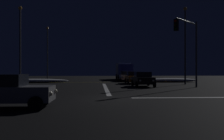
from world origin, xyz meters
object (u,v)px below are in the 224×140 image
(sedan_orange, at_px, (134,77))
(sedan_white, at_px, (126,76))
(box_truck, at_px, (124,70))
(sedan_gray_crossing, at_px, (6,91))
(streetlamp_left_near, at_px, (20,40))
(traffic_signal_ne, at_px, (189,40))
(streetlamp_left_far, at_px, (47,49))
(streetlamp_right_near, at_px, (185,40))
(sedan_black, at_px, (143,79))

(sedan_orange, height_order, sedan_white, same)
(box_truck, xyz_separation_m, sedan_gray_crossing, (-9.13, -34.72, -0.91))
(sedan_gray_crossing, height_order, streetlamp_left_near, streetlamp_left_near)
(box_truck, bearing_deg, sedan_white, -93.55)
(box_truck, height_order, traffic_signal_ne, traffic_signal_ne)
(traffic_signal_ne, distance_m, streetlamp_left_far, 28.78)
(sedan_white, xyz_separation_m, streetlamp_right_near, (6.37, -8.52, 4.67))
(streetlamp_right_near, bearing_deg, traffic_signal_ne, -106.96)
(sedan_black, xyz_separation_m, sedan_orange, (-0.12, 5.94, 0.00))
(sedan_white, bearing_deg, traffic_signal_ne, -73.66)
(sedan_black, height_order, sedan_orange, same)
(sedan_black, distance_m, streetlamp_left_near, 15.17)
(sedan_black, bearing_deg, streetlamp_right_near, 31.89)
(traffic_signal_ne, relative_size, streetlamp_right_near, 0.70)
(sedan_white, bearing_deg, streetlamp_right_near, -53.21)
(sedan_orange, xyz_separation_m, sedan_white, (-0.31, 6.27, 0.00))
(box_truck, xyz_separation_m, streetlamp_left_near, (-14.06, -16.44, 3.65))
(sedan_white, xyz_separation_m, streetlamp_left_far, (-13.56, 7.48, 4.73))
(sedan_orange, bearing_deg, sedan_white, 92.82)
(streetlamp_right_near, bearing_deg, sedan_orange, 159.67)
(streetlamp_left_near, relative_size, streetlamp_left_far, 0.97)
(sedan_black, relative_size, sedan_orange, 1.00)
(box_truck, relative_size, sedan_gray_crossing, 1.91)
(sedan_orange, xyz_separation_m, streetlamp_left_near, (-13.87, -2.25, 4.56))
(sedan_orange, distance_m, streetlamp_right_near, 7.98)
(streetlamp_left_near, bearing_deg, box_truck, 49.47)
(sedan_white, distance_m, streetlamp_left_near, 16.65)
(streetlamp_left_far, height_order, streetlamp_right_near, streetlamp_left_far)
(sedan_black, bearing_deg, sedan_gray_crossing, -121.87)
(box_truck, bearing_deg, streetlamp_right_near, -70.32)
(traffic_signal_ne, distance_m, streetlamp_right_near, 6.82)
(sedan_orange, xyz_separation_m, sedan_gray_crossing, (-8.95, -20.53, 0.00))
(sedan_orange, xyz_separation_m, streetlamp_right_near, (6.06, -2.25, 4.67))
(sedan_orange, xyz_separation_m, streetlamp_left_far, (-13.87, 13.75, 4.73))
(sedan_gray_crossing, xyz_separation_m, traffic_signal_ne, (13.04, 11.80, 3.82))
(box_truck, distance_m, streetlamp_left_near, 21.94)
(traffic_signal_ne, bearing_deg, box_truck, 99.67)
(sedan_orange, height_order, streetlamp_left_far, streetlamp_left_far)
(box_truck, bearing_deg, sedan_gray_crossing, -104.73)
(streetlamp_left_far, bearing_deg, sedan_white, -28.87)
(sedan_orange, bearing_deg, streetlamp_left_far, 135.25)
(sedan_orange, relative_size, traffic_signal_ne, 0.65)
(sedan_black, bearing_deg, traffic_signal_ne, -34.98)
(traffic_signal_ne, bearing_deg, sedan_black, 145.02)
(sedan_gray_crossing, xyz_separation_m, streetlamp_right_near, (15.01, 18.28, 4.67))
(sedan_orange, bearing_deg, streetlamp_right_near, -20.33)
(sedan_white, bearing_deg, box_truck, 86.45)
(sedan_orange, bearing_deg, sedan_gray_crossing, -113.55)
(sedan_gray_crossing, distance_m, streetlamp_left_near, 19.47)
(sedan_orange, relative_size, streetlamp_right_near, 0.45)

